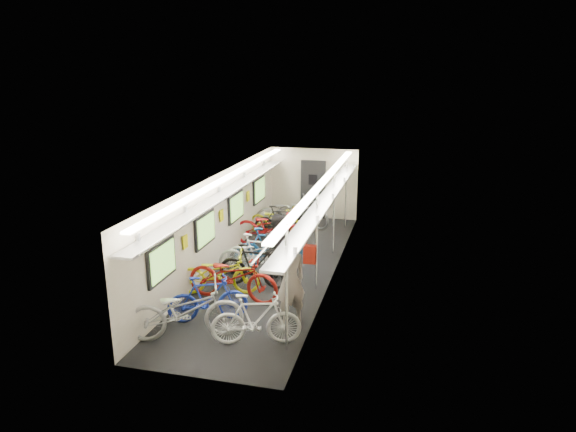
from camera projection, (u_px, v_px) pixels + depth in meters
The scene contains 18 objects.
train_car_shell at pixel (269, 199), 13.45m from camera, with size 10.00×10.00×10.00m.
bicycle_0 at pixel (185, 310), 9.58m from camera, with size 0.76×2.17×1.14m, color #A09FA3.
bicycle_1 at pixel (208, 299), 10.28m from camera, with size 0.46×1.62×0.97m, color #1B30A6.
bicycle_2 at pixel (233, 276), 11.21m from camera, with size 0.74×2.12×1.11m, color maroon.
bicycle_3 at pixel (254, 266), 11.91m from camera, with size 0.49×1.74×1.04m, color black.
bicycle_4 at pixel (219, 273), 11.56m from camera, with size 0.65×1.86×0.98m, color yellow.
bicycle_5 at pixel (258, 254), 12.76m from camera, with size 0.48×1.69×1.01m, color white.
bicycle_6 at pixel (256, 254), 12.76m from camera, with size 0.65×1.87×0.98m, color #B2B1B6.
bicycle_7 at pixel (269, 247), 13.15m from camera, with size 0.50×1.79×1.07m, color #174E8D.
bicycle_8 at pixel (271, 228), 14.64m from camera, with size 0.76×2.19×1.15m, color maroon.
bicycle_9 at pixel (281, 221), 15.54m from camera, with size 0.47×1.65×0.99m, color black.
bicycle_10 at pixel (276, 221), 15.64m from camera, with size 0.64×1.84×0.97m, color #BEC112.
bicycle_11 at pixel (256, 319), 9.38m from camera, with size 0.47×1.67×1.00m, color white.
bicycle_12 at pixel (287, 212), 16.43m from camera, with size 0.71×2.04×1.07m, color slate.
bicycle_14 at pixel (303, 212), 16.58m from camera, with size 0.66×1.90×1.00m, color slate.
passenger_near at pixel (290, 281), 10.07m from camera, with size 0.66×0.43×1.82m, color gray.
passenger_mid at pixel (277, 247), 12.25m from camera, with size 0.80×0.63×1.65m, color black.
backpack at pixel (310, 254), 10.46m from camera, with size 0.26×0.14×0.38m, color #B21E11.
Camera 1 is at (3.26, -11.85, 4.86)m, focal length 32.00 mm.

